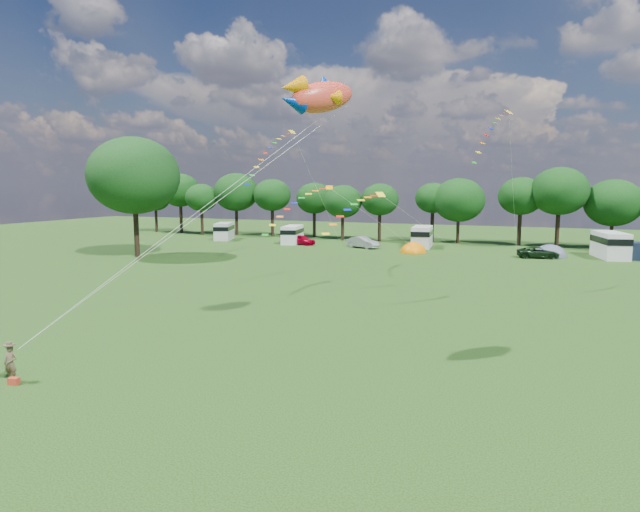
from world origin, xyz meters
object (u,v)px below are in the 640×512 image
at_px(car_b, 363,242).
at_px(car_d, 538,252).
at_px(kite_flyer, 10,363).
at_px(campervan_c, 422,236).
at_px(fish_kite, 317,96).
at_px(campervan_a, 224,231).
at_px(tent_orange, 413,252).
at_px(tent_greyblue, 550,256).
at_px(big_tree, 134,176).
at_px(campervan_b, 292,234).
at_px(car_a, 302,240).
at_px(campervan_d, 610,244).

relative_size(car_b, car_d, 0.91).
bearing_deg(kite_flyer, campervan_c, 71.20).
height_order(car_b, fish_kite, fish_kite).
height_order(campervan_a, tent_orange, campervan_a).
bearing_deg(car_d, tent_greyblue, -43.77).
bearing_deg(campervan_c, kite_flyer, 167.81).
xyz_separation_m(car_d, tent_greyblue, (1.28, 1.98, -0.59)).
bearing_deg(campervan_a, big_tree, 162.52).
bearing_deg(tent_orange, campervan_a, 170.30).
distance_m(car_b, campervan_a, 22.30).
bearing_deg(campervan_b, kite_flyer, -178.57).
bearing_deg(car_a, big_tree, 160.92).
bearing_deg(campervan_c, campervan_a, 86.56).
distance_m(campervan_b, kite_flyer, 52.99).
relative_size(campervan_a, fish_kite, 1.42).
relative_size(campervan_d, kite_flyer, 4.09).
distance_m(car_a, campervan_c, 16.00).
bearing_deg(car_b, campervan_b, 103.96).
distance_m(big_tree, campervan_b, 22.96).
height_order(big_tree, car_d, big_tree).
height_order(car_a, fish_kite, fish_kite).
bearing_deg(car_b, tent_orange, -85.37).
relative_size(car_d, campervan_a, 0.82).
xyz_separation_m(car_b, kite_flyer, (0.38, -50.20, 0.04)).
bearing_deg(campervan_b, campervan_d, -101.66).
bearing_deg(car_b, tent_greyblue, -67.19).
relative_size(campervan_a, campervan_d, 0.88).
bearing_deg(campervan_d, fish_kite, 145.58).
xyz_separation_m(car_d, kite_flyer, (-20.43, -48.26, 0.15)).
distance_m(car_a, campervan_b, 2.08).
xyz_separation_m(car_b, tent_orange, (6.99, -2.28, -0.71)).
height_order(big_tree, campervan_c, big_tree).
relative_size(car_a, tent_orange, 1.16).
bearing_deg(big_tree, campervan_c, 36.66).
xyz_separation_m(big_tree, car_a, (12.33, 17.98, -8.35)).
relative_size(campervan_b, kite_flyer, 3.47).
xyz_separation_m(big_tree, kite_flyer, (21.54, -32.96, -8.25)).
bearing_deg(kite_flyer, car_b, 78.53).
bearing_deg(big_tree, car_a, 55.56).
distance_m(campervan_a, campervan_b, 11.58).
height_order(campervan_c, campervan_d, campervan_d).
xyz_separation_m(campervan_d, fish_kite, (-17.83, -42.21, 10.53)).
bearing_deg(campervan_d, tent_greyblue, 86.27).
xyz_separation_m(big_tree, fish_kite, (31.45, -24.10, 3.06)).
distance_m(car_d, tent_orange, 13.83).
bearing_deg(car_b, campervan_d, -65.53).
bearing_deg(campervan_d, car_d, 99.46).
height_order(campervan_a, campervan_b, campervan_a).
bearing_deg(tent_greyblue, car_d, -122.81).
height_order(car_d, campervan_d, campervan_d).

